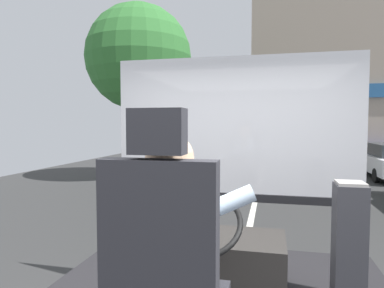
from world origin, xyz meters
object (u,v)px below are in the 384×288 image
(fare_box, at_px, (349,243))
(driver_seat, at_px, (166,286))
(parked_car_red, at_px, (343,144))
(bus_driver, at_px, (173,237))
(steering_console, at_px, (212,259))
(parked_car_blue, at_px, (366,148))

(fare_box, bearing_deg, driver_seat, -129.83)
(parked_car_red, bearing_deg, bus_driver, -102.65)
(steering_console, bearing_deg, fare_box, -0.55)
(parked_car_blue, bearing_deg, bus_driver, -106.55)
(fare_box, height_order, parked_car_blue, fare_box)
(bus_driver, height_order, parked_car_red, bus_driver)
(parked_car_red, bearing_deg, fare_box, -100.67)
(parked_car_blue, bearing_deg, driver_seat, -106.45)
(fare_box, bearing_deg, parked_car_blue, 75.72)
(driver_seat, height_order, steering_console, driver_seat)
(bus_driver, xyz_separation_m, fare_box, (0.97, 1.06, -0.31))
(parked_car_blue, bearing_deg, parked_car_red, 90.68)
(parked_car_red, bearing_deg, parked_car_blue, -89.32)
(driver_seat, xyz_separation_m, fare_box, (0.97, 1.17, -0.14))
(steering_console, height_order, parked_car_blue, same)
(driver_seat, xyz_separation_m, parked_car_red, (4.84, 21.67, -0.56))
(bus_driver, bearing_deg, fare_box, 47.40)
(bus_driver, relative_size, steering_console, 0.69)
(bus_driver, height_order, parked_car_blue, bus_driver)
(steering_console, height_order, fare_box, fare_box)
(steering_console, distance_m, parked_car_red, 21.05)
(bus_driver, xyz_separation_m, parked_car_red, (4.84, 21.56, -0.74))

